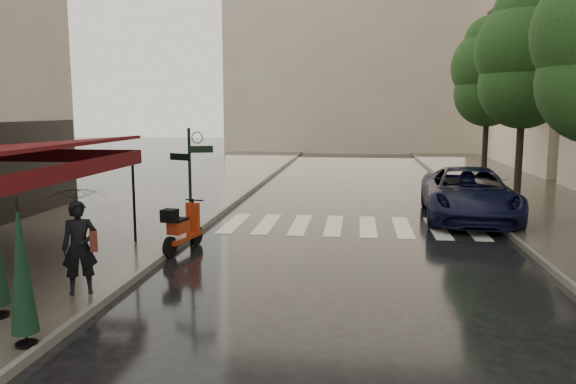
% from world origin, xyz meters
% --- Properties ---
extents(ground, '(120.00, 120.00, 0.00)m').
position_xyz_m(ground, '(0.00, 0.00, 0.00)').
color(ground, black).
rests_on(ground, ground).
extents(sidewalk_near, '(6.00, 60.00, 0.12)m').
position_xyz_m(sidewalk_near, '(-4.50, 12.00, 0.06)').
color(sidewalk_near, '#38332D').
rests_on(sidewalk_near, ground).
extents(sidewalk_far, '(5.50, 60.00, 0.12)m').
position_xyz_m(sidewalk_far, '(10.25, 12.00, 0.06)').
color(sidewalk_far, '#38332D').
rests_on(sidewalk_far, ground).
extents(curb_near, '(0.12, 60.00, 0.16)m').
position_xyz_m(curb_near, '(-1.45, 12.00, 0.07)').
color(curb_near, '#595651').
rests_on(curb_near, ground).
extents(curb_far, '(0.12, 60.00, 0.16)m').
position_xyz_m(curb_far, '(7.45, 12.00, 0.07)').
color(curb_far, '#595651').
rests_on(curb_far, ground).
extents(crosswalk, '(7.85, 3.20, 0.01)m').
position_xyz_m(crosswalk, '(2.98, 6.00, 0.01)').
color(crosswalk, silver).
rests_on(crosswalk, ground).
extents(signpost, '(1.17, 0.29, 3.10)m').
position_xyz_m(signpost, '(-1.19, 3.00, 1.83)').
color(signpost, black).
rests_on(signpost, ground).
extents(backdrop_building, '(22.00, 6.00, 20.00)m').
position_xyz_m(backdrop_building, '(3.00, 38.00, 10.00)').
color(backdrop_building, '#C0AA93').
rests_on(backdrop_building, ground).
extents(tree_mid, '(3.80, 3.80, 8.34)m').
position_xyz_m(tree_mid, '(9.50, 12.00, 5.59)').
color(tree_mid, black).
rests_on(tree_mid, sidewalk_far).
extents(tree_far, '(3.80, 3.80, 8.16)m').
position_xyz_m(tree_far, '(9.70, 19.00, 5.46)').
color(tree_far, black).
rests_on(tree_far, sidewalk_far).
extents(pedestrian_with_umbrella, '(1.41, 1.42, 2.51)m').
position_xyz_m(pedestrian_with_umbrella, '(-2.00, -1.44, 1.79)').
color(pedestrian_with_umbrella, black).
rests_on(pedestrian_with_umbrella, sidewalk_near).
extents(scooter, '(0.71, 1.87, 1.24)m').
position_xyz_m(scooter, '(-1.22, 2.28, 0.58)').
color(scooter, black).
rests_on(scooter, ground).
extents(parked_car, '(3.17, 6.22, 1.68)m').
position_xyz_m(parked_car, '(6.78, 7.63, 0.84)').
color(parked_car, black).
rests_on(parked_car, ground).
extents(parasol_front, '(0.39, 0.39, 2.19)m').
position_xyz_m(parasol_front, '(-1.65, -3.82, 1.30)').
color(parasol_front, black).
rests_on(parasol_front, sidewalk_near).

